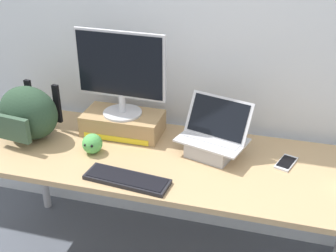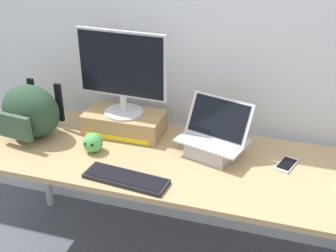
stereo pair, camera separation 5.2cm
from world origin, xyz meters
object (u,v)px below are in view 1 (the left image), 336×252
desktop_monitor (120,72)px  plush_toy (92,144)px  toner_box_yellow (123,123)px  cell_phone (286,163)px  open_laptop (213,143)px  messenger_backpack (28,113)px  external_keyboard (127,179)px

desktop_monitor → plush_toy: 0.40m
toner_box_yellow → desktop_monitor: bearing=-93.9°
desktop_monitor → cell_phone: 0.97m
desktop_monitor → open_laptop: bearing=-7.1°
toner_box_yellow → messenger_backpack: (-0.47, -0.19, 0.09)m
toner_box_yellow → open_laptop: bearing=-10.1°
open_laptop → plush_toy: bearing=-149.4°
toner_box_yellow → desktop_monitor: 0.30m
messenger_backpack → plush_toy: bearing=-1.3°
desktop_monitor → messenger_backpack: bearing=-155.3°
messenger_backpack → plush_toy: messenger_backpack is taller
external_keyboard → messenger_backpack: size_ratio=1.14×
messenger_backpack → external_keyboard: bearing=-14.2°
toner_box_yellow → open_laptop: 0.53m
plush_toy → open_laptop: bearing=14.4°
plush_toy → desktop_monitor: bearing=72.9°
cell_phone → plush_toy: plush_toy is taller
toner_box_yellow → plush_toy: toner_box_yellow is taller
external_keyboard → plush_toy: bearing=148.7°
desktop_monitor → open_laptop: (0.53, -0.09, -0.30)m
messenger_backpack → cell_phone: 1.38m
external_keyboard → desktop_monitor: bearing=118.5°
messenger_backpack → desktop_monitor: bearing=29.1°
external_keyboard → toner_box_yellow: bearing=118.5°
open_laptop → messenger_backpack: messenger_backpack is taller
desktop_monitor → open_laptop: 0.61m
open_laptop → messenger_backpack: (-0.99, -0.10, 0.08)m
external_keyboard → plush_toy: (-0.26, 0.20, 0.04)m
desktop_monitor → toner_box_yellow: bearing=88.9°
plush_toy → cell_phone: bearing=9.2°
toner_box_yellow → open_laptop: size_ratio=1.13×
cell_phone → external_keyboard: bearing=-134.8°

